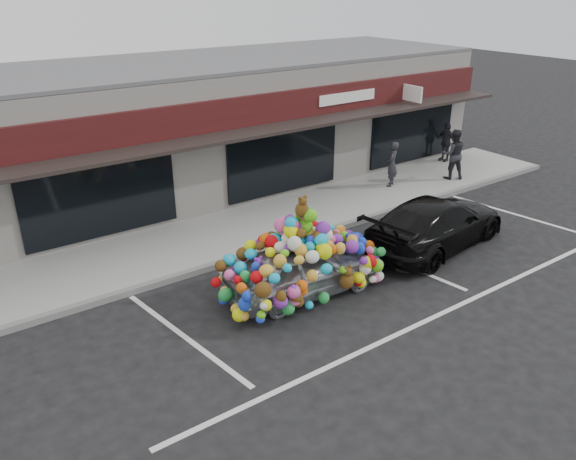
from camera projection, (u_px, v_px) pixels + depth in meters
ground at (313, 295)px, 13.15m from camera, size 90.00×90.00×0.00m
shop_building at (158, 131)px, 18.54m from camera, size 24.00×7.20×4.31m
sidewalk at (227, 234)px, 16.09m from camera, size 26.00×3.00×0.15m
kerb at (255, 253)px, 14.97m from camera, size 26.00×0.18×0.16m
parking_stripe_left at (184, 337)px, 11.60m from camera, size 0.73×4.37×0.01m
parking_stripe_mid at (392, 260)px, 14.77m from camera, size 0.73×4.37×0.01m
parking_stripe_right at (515, 214)px, 17.63m from camera, size 0.73×4.37×0.01m
lane_line at (447, 311)px, 12.49m from camera, size 14.00×0.12×0.01m
toy_car at (302, 263)px, 12.90m from camera, size 2.72×4.10×2.31m
black_sedan at (436, 223)px, 15.24m from camera, size 2.64×5.04×1.40m
pedestrian_a at (392, 164)px, 19.32m from camera, size 0.68×0.63×1.56m
pedestrian_b at (453, 154)px, 20.01m from camera, size 1.10×1.04×1.80m
pedestrian_c at (446, 142)px, 22.02m from camera, size 0.90×0.38×1.52m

